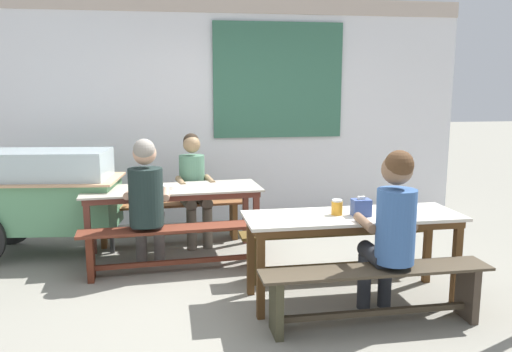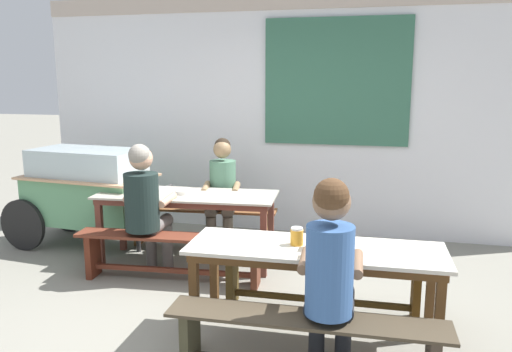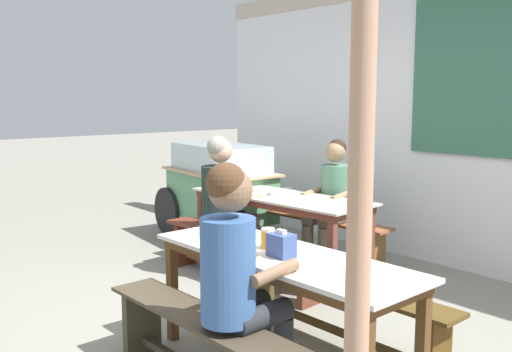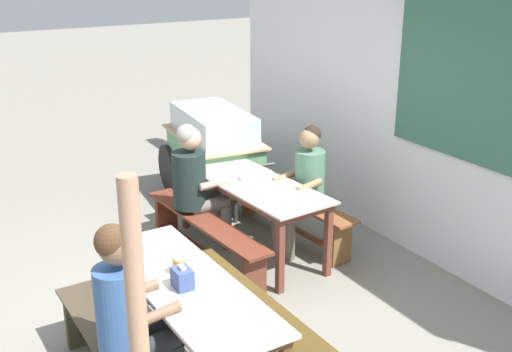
{
  "view_description": "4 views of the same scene",
  "coord_description": "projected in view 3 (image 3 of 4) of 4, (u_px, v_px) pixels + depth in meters",
  "views": [
    {
      "loc": [
        -0.65,
        -4.19,
        1.8
      ],
      "look_at": [
        0.12,
        0.95,
        0.88
      ],
      "focal_mm": 36.09,
      "sensor_mm": 36.0,
      "label": 1
    },
    {
      "loc": [
        1.17,
        -3.64,
        1.91
      ],
      "look_at": [
        0.14,
        0.59,
        1.07
      ],
      "focal_mm": 35.87,
      "sensor_mm": 36.0,
      "label": 2
    },
    {
      "loc": [
        3.21,
        -2.46,
        1.67
      ],
      "look_at": [
        -0.1,
        0.33,
        1.07
      ],
      "focal_mm": 40.27,
      "sensor_mm": 36.0,
      "label": 3
    },
    {
      "loc": [
        4.23,
        -1.69,
        2.86
      ],
      "look_at": [
        -0.16,
        0.89,
        1.01
      ],
      "focal_mm": 44.47,
      "sensor_mm": 36.0,
      "label": 4
    }
  ],
  "objects": [
    {
      "name": "backdrop_wall",
      "position": [
        438.0,
        112.0,
        5.66
      ],
      "size": [
        6.2,
        0.23,
        2.9
      ],
      "color": "silver",
      "rests_on": "ground_plane"
    },
    {
      "name": "ground_plane",
      "position": [
        231.0,
        325.0,
        4.23
      ],
      "size": [
        40.0,
        40.0,
        0.0
      ],
      "primitive_type": "plane",
      "color": "gray"
    },
    {
      "name": "bench_far_front",
      "position": [
        240.0,
        249.0,
        5.13
      ],
      "size": [
        1.86,
        0.41,
        0.46
      ],
      "color": "brown",
      "rests_on": "ground_plane"
    },
    {
      "name": "person_center_facing",
      "position": [
        331.0,
        196.0,
        5.55
      ],
      "size": [
        0.45,
        0.56,
        1.26
      ],
      "color": "#696154",
      "rests_on": "ground_plane"
    },
    {
      "name": "dining_table_far",
      "position": [
        280.0,
        203.0,
        5.44
      ],
      "size": [
        1.89,
        0.81,
        0.74
      ],
      "color": "#B9B3A4",
      "rests_on": "ground_plane"
    },
    {
      "name": "person_left_back_turned",
      "position": [
        225.0,
        196.0,
        5.31
      ],
      "size": [
        0.44,
        0.56,
        1.32
      ],
      "color": "#625D59",
      "rests_on": "ground_plane"
    },
    {
      "name": "person_near_front",
      "position": [
        238.0,
        268.0,
        3.02
      ],
      "size": [
        0.41,
        0.53,
        1.34
      ],
      "color": "#272A30",
      "rests_on": "ground_plane"
    },
    {
      "name": "dining_table_near",
      "position": [
        281.0,
        266.0,
        3.44
      ],
      "size": [
        1.82,
        0.65,
        0.74
      ],
      "color": "beige",
      "rests_on": "ground_plane"
    },
    {
      "name": "soup_bowl",
      "position": [
        277.0,
        193.0,
        5.45
      ],
      "size": [
        0.17,
        0.17,
        0.04
      ],
      "primitive_type": "cylinder",
      "color": "silver",
      "rests_on": "dining_table_far"
    },
    {
      "name": "bench_near_back",
      "position": [
        337.0,
        302.0,
        3.83
      ],
      "size": [
        1.75,
        0.29,
        0.46
      ],
      "color": "#4F3B18",
      "rests_on": "ground_plane"
    },
    {
      "name": "tissue_box",
      "position": [
        281.0,
        245.0,
        3.35
      ],
      "size": [
        0.15,
        0.11,
        0.16
      ],
      "color": "#3A4F8B",
      "rests_on": "dining_table_near"
    },
    {
      "name": "food_cart",
      "position": [
        219.0,
        184.0,
        6.59
      ],
      "size": [
        1.86,
        0.95,
        1.13
      ],
      "color": "#5C9A6B",
      "rests_on": "ground_plane"
    },
    {
      "name": "condiment_jar",
      "position": [
        268.0,
        239.0,
        3.53
      ],
      "size": [
        0.09,
        0.09,
        0.13
      ],
      "color": "orange",
      "rests_on": "dining_table_near"
    },
    {
      "name": "wooden_support_post",
      "position": [
        358.0,
        288.0,
        2.0
      ],
      "size": [
        0.09,
        0.09,
        2.02
      ],
      "primitive_type": "cylinder",
      "color": "tan",
      "rests_on": "ground_plane"
    },
    {
      "name": "bench_near_front",
      "position": [
        213.0,
        348.0,
        3.15
      ],
      "size": [
        1.77,
        0.34,
        0.46
      ],
      "color": "#423729",
      "rests_on": "ground_plane"
    },
    {
      "name": "bench_far_back",
      "position": [
        314.0,
        231.0,
        5.86
      ],
      "size": [
        1.75,
        0.4,
        0.46
      ],
      "color": "brown",
      "rests_on": "ground_plane"
    }
  ]
}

